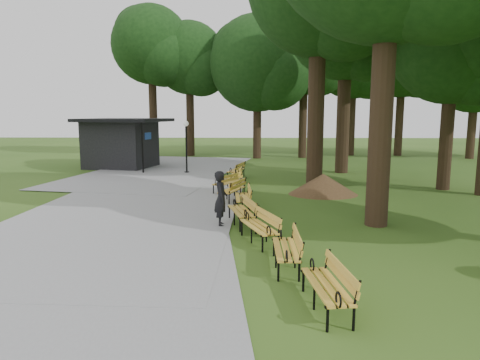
{
  "coord_description": "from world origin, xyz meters",
  "views": [
    {
      "loc": [
        0.47,
        -12.52,
        3.55
      ],
      "look_at": [
        0.1,
        3.25,
        1.1
      ],
      "focal_mm": 32.54,
      "sensor_mm": 36.0,
      "label": 1
    }
  ],
  "objects_px": {
    "bench_0": "(326,286)",
    "bench_3": "(241,211)",
    "kiosk": "(121,143)",
    "lamp_post": "(186,136)",
    "bench_4": "(243,198)",
    "bench_5": "(232,190)",
    "dirt_mound": "(323,184)",
    "bench_8": "(236,170)",
    "bench_6": "(228,182)",
    "bench_7": "(235,176)",
    "lawn_tree_1": "(453,41)",
    "bench_2": "(259,227)",
    "person": "(221,199)",
    "lawn_tree_4": "(347,18)",
    "bench_1": "(286,249)"
  },
  "relations": [
    {
      "from": "bench_0",
      "to": "bench_2",
      "type": "xyz_separation_m",
      "value": [
        -1.14,
        4.1,
        0.0
      ]
    },
    {
      "from": "bench_5",
      "to": "bench_8",
      "type": "distance_m",
      "value": 6.11
    },
    {
      "from": "lamp_post",
      "to": "lawn_tree_1",
      "type": "height_order",
      "value": "lawn_tree_1"
    },
    {
      "from": "kiosk",
      "to": "bench_3",
      "type": "bearing_deg",
      "value": -47.81
    },
    {
      "from": "bench_0",
      "to": "bench_3",
      "type": "relative_size",
      "value": 1.0
    },
    {
      "from": "bench_4",
      "to": "bench_8",
      "type": "bearing_deg",
      "value": -179.66
    },
    {
      "from": "dirt_mound",
      "to": "bench_8",
      "type": "xyz_separation_m",
      "value": [
        -3.97,
        4.64,
        -0.02
      ]
    },
    {
      "from": "dirt_mound",
      "to": "bench_6",
      "type": "height_order",
      "value": "dirt_mound"
    },
    {
      "from": "bench_6",
      "to": "lawn_tree_1",
      "type": "height_order",
      "value": "lawn_tree_1"
    },
    {
      "from": "bench_3",
      "to": "bench_8",
      "type": "height_order",
      "value": "same"
    },
    {
      "from": "dirt_mound",
      "to": "lawn_tree_4",
      "type": "distance_m",
      "value": 11.27
    },
    {
      "from": "lamp_post",
      "to": "bench_2",
      "type": "height_order",
      "value": "lamp_post"
    },
    {
      "from": "bench_3",
      "to": "person",
      "type": "bearing_deg",
      "value": -90.0
    },
    {
      "from": "bench_7",
      "to": "lawn_tree_1",
      "type": "height_order",
      "value": "lawn_tree_1"
    },
    {
      "from": "bench_8",
      "to": "lawn_tree_4",
      "type": "height_order",
      "value": "lawn_tree_4"
    },
    {
      "from": "bench_3",
      "to": "kiosk",
      "type": "bearing_deg",
      "value": -164.7
    },
    {
      "from": "lawn_tree_1",
      "to": "lawn_tree_4",
      "type": "height_order",
      "value": "lawn_tree_4"
    },
    {
      "from": "bench_4",
      "to": "bench_8",
      "type": "xyz_separation_m",
      "value": [
        -0.5,
        7.71,
        0.0
      ]
    },
    {
      "from": "bench_4",
      "to": "bench_5",
      "type": "bearing_deg",
      "value": -167.28
    },
    {
      "from": "bench_2",
      "to": "bench_4",
      "type": "xyz_separation_m",
      "value": [
        -0.53,
        4.17,
        0.0
      ]
    },
    {
      "from": "kiosk",
      "to": "person",
      "type": "bearing_deg",
      "value": -49.99
    },
    {
      "from": "kiosk",
      "to": "bench_1",
      "type": "relative_size",
      "value": 2.68
    },
    {
      "from": "bench_3",
      "to": "bench_5",
      "type": "distance_m",
      "value": 3.89
    },
    {
      "from": "lawn_tree_1",
      "to": "bench_2",
      "type": "bearing_deg",
      "value": -135.42
    },
    {
      "from": "lamp_post",
      "to": "bench_4",
      "type": "relative_size",
      "value": 1.62
    },
    {
      "from": "lawn_tree_4",
      "to": "lamp_post",
      "type": "bearing_deg",
      "value": -176.93
    },
    {
      "from": "bench_0",
      "to": "bench_3",
      "type": "distance_m",
      "value": 6.24
    },
    {
      "from": "bench_5",
      "to": "bench_8",
      "type": "xyz_separation_m",
      "value": [
        -0.04,
        6.11,
        0.0
      ]
    },
    {
      "from": "kiosk",
      "to": "bench_4",
      "type": "xyz_separation_m",
      "value": [
        8.13,
        -12.25,
        -1.15
      ]
    },
    {
      "from": "person",
      "to": "lamp_post",
      "type": "relative_size",
      "value": 0.57
    },
    {
      "from": "bench_4",
      "to": "lawn_tree_4",
      "type": "distance_m",
      "value": 14.43
    },
    {
      "from": "lamp_post",
      "to": "bench_5",
      "type": "distance_m",
      "value": 8.81
    },
    {
      "from": "lamp_post",
      "to": "bench_1",
      "type": "height_order",
      "value": "lamp_post"
    },
    {
      "from": "bench_6",
      "to": "lawn_tree_4",
      "type": "bearing_deg",
      "value": 164.17
    },
    {
      "from": "bench_0",
      "to": "bench_4",
      "type": "distance_m",
      "value": 8.43
    },
    {
      "from": "kiosk",
      "to": "bench_1",
      "type": "bearing_deg",
      "value": -50.41
    },
    {
      "from": "bench_2",
      "to": "bench_7",
      "type": "bearing_deg",
      "value": 166.03
    },
    {
      "from": "bench_2",
      "to": "kiosk",
      "type": "bearing_deg",
      "value": -172.19
    },
    {
      "from": "bench_2",
      "to": "bench_8",
      "type": "bearing_deg",
      "value": 164.95
    },
    {
      "from": "bench_1",
      "to": "bench_3",
      "type": "distance_m",
      "value": 4.04
    },
    {
      "from": "bench_6",
      "to": "person",
      "type": "bearing_deg",
      "value": 29.52
    },
    {
      "from": "bench_4",
      "to": "bench_5",
      "type": "height_order",
      "value": "same"
    },
    {
      "from": "lamp_post",
      "to": "bench_6",
      "type": "xyz_separation_m",
      "value": [
        2.74,
        -6.15,
        -1.78
      ]
    },
    {
      "from": "person",
      "to": "bench_6",
      "type": "height_order",
      "value": "person"
    },
    {
      "from": "bench_2",
      "to": "person",
      "type": "bearing_deg",
      "value": -166.46
    },
    {
      "from": "bench_6",
      "to": "lawn_tree_1",
      "type": "bearing_deg",
      "value": 123.78
    },
    {
      "from": "dirt_mound",
      "to": "lawn_tree_4",
      "type": "bearing_deg",
      "value": 72.32
    },
    {
      "from": "lawn_tree_1",
      "to": "lawn_tree_4",
      "type": "xyz_separation_m",
      "value": [
        -3.55,
        5.71,
        2.21
      ]
    },
    {
      "from": "bench_3",
      "to": "bench_4",
      "type": "height_order",
      "value": "same"
    },
    {
      "from": "dirt_mound",
      "to": "bench_5",
      "type": "bearing_deg",
      "value": -159.65
    }
  ]
}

